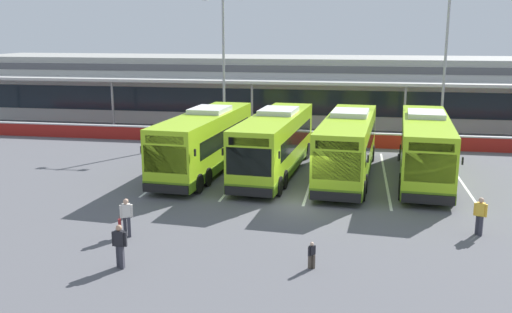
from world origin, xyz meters
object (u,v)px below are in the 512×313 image
object	(u,v)px
coach_bus_left_centre	(275,144)
lamp_post_centre	(445,59)
coach_bus_right_centre	(425,148)
pedestrian_child	(312,254)
lamp_post_west	(224,58)
pedestrian_near_bin	(120,245)
pedestrian_with_handbag	(126,217)
coach_bus_leftmost	(205,142)
coach_bus_centre	(348,147)
pedestrian_in_dark_coat	(480,215)

from	to	relation	value
coach_bus_left_centre	lamp_post_centre	distance (m)	16.75
coach_bus_right_centre	pedestrian_child	distance (m)	14.79
pedestrian_child	lamp_post_west	size ratio (longest dim) A/B	0.09
pedestrian_child	pedestrian_near_bin	size ratio (longest dim) A/B	0.62
coach_bus_left_centre	pedestrian_with_handbag	xyz separation A→B (m)	(-4.51, -11.62, -0.93)
coach_bus_right_centre	pedestrian_child	world-z (taller)	coach_bus_right_centre
coach_bus_leftmost	pedestrian_near_bin	world-z (taller)	coach_bus_leftmost
pedestrian_with_handbag	coach_bus_centre	bearing A→B (deg)	52.68
pedestrian_in_dark_coat	pedestrian_near_bin	xyz separation A→B (m)	(-13.35, -5.76, 0.00)
lamp_post_west	pedestrian_in_dark_coat	bearing A→B (deg)	-51.70
coach_bus_right_centre	pedestrian_near_bin	distance (m)	19.18
pedestrian_with_handbag	pedestrian_near_bin	xyz separation A→B (m)	(1.04, -3.03, 0.02)
coach_bus_centre	pedestrian_child	size ratio (longest dim) A/B	12.25
pedestrian_with_handbag	pedestrian_in_dark_coat	world-z (taller)	same
coach_bus_centre	pedestrian_in_dark_coat	size ratio (longest dim) A/B	7.59
coach_bus_leftmost	pedestrian_in_dark_coat	distance (m)	16.58
pedestrian_near_bin	coach_bus_left_centre	bearing A→B (deg)	76.70
coach_bus_left_centre	pedestrian_near_bin	xyz separation A→B (m)	(-3.46, -14.65, -0.91)
coach_bus_right_centre	pedestrian_with_handbag	xyz separation A→B (m)	(-13.12, -11.84, -0.93)
coach_bus_centre	coach_bus_right_centre	xyz separation A→B (m)	(4.34, 0.33, 0.00)
pedestrian_in_dark_coat	lamp_post_west	xyz separation A→B (m)	(-15.51, 19.64, 5.42)
coach_bus_left_centre	pedestrian_with_handbag	distance (m)	12.50
coach_bus_leftmost	pedestrian_child	bearing A→B (deg)	-60.56
coach_bus_centre	pedestrian_with_handbag	bearing A→B (deg)	-127.32
coach_bus_left_centre	coach_bus_centre	distance (m)	4.27
coach_bus_centre	lamp_post_centre	bearing A→B (deg)	60.12
coach_bus_centre	pedestrian_with_handbag	distance (m)	14.51
lamp_post_west	pedestrian_with_handbag	bearing A→B (deg)	-87.13
coach_bus_right_centre	pedestrian_in_dark_coat	size ratio (longest dim) A/B	7.59
coach_bus_leftmost	pedestrian_child	xyz separation A→B (m)	(7.51, -13.30, -1.24)
pedestrian_near_bin	lamp_post_west	size ratio (longest dim) A/B	0.15
pedestrian_near_bin	pedestrian_with_handbag	bearing A→B (deg)	109.00
coach_bus_leftmost	pedestrian_near_bin	xyz separation A→B (m)	(0.75, -14.43, -0.91)
pedestrian_child	pedestrian_near_bin	distance (m)	6.86
coach_bus_right_centre	lamp_post_west	xyz separation A→B (m)	(-14.24, 10.53, 4.50)
coach_bus_leftmost	pedestrian_in_dark_coat	world-z (taller)	coach_bus_leftmost
coach_bus_leftmost	coach_bus_right_centre	xyz separation A→B (m)	(12.83, 0.44, 0.00)
pedestrian_child	lamp_post_centre	distance (m)	27.05
coach_bus_left_centre	pedestrian_in_dark_coat	bearing A→B (deg)	-41.97
coach_bus_leftmost	coach_bus_left_centre	size ratio (longest dim) A/B	1.00
coach_bus_leftmost	coach_bus_left_centre	bearing A→B (deg)	3.02
coach_bus_left_centre	lamp_post_west	size ratio (longest dim) A/B	1.12
coach_bus_centre	pedestrian_near_bin	size ratio (longest dim) A/B	7.59
coach_bus_left_centre	pedestrian_child	size ratio (longest dim) A/B	12.25
pedestrian_with_handbag	pedestrian_in_dark_coat	distance (m)	14.65
pedestrian_with_handbag	lamp_post_centre	size ratio (longest dim) A/B	0.15
coach_bus_centre	pedestrian_with_handbag	size ratio (longest dim) A/B	7.59
coach_bus_leftmost	coach_bus_centre	world-z (taller)	same
coach_bus_leftmost	coach_bus_left_centre	world-z (taller)	same
coach_bus_right_centre	pedestrian_child	size ratio (longest dim) A/B	12.25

